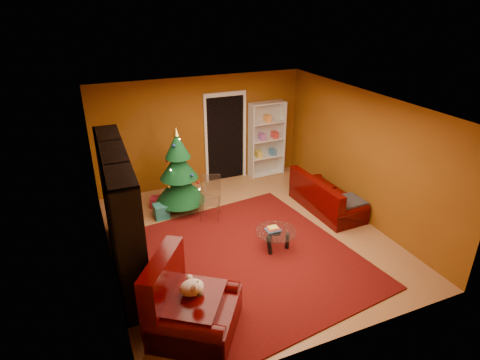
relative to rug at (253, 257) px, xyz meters
name	(u,v)px	position (x,y,z in m)	size (l,w,h in m)	color
floor	(248,239)	(0.17, 0.62, -0.04)	(5.00, 5.50, 0.05)	#9A6439
ceiling	(249,103)	(0.17, 0.62, 2.61)	(5.00, 5.50, 0.05)	silver
wall_back	(201,132)	(0.17, 3.39, 1.29)	(5.00, 0.05, 2.60)	brown
wall_left	(102,202)	(-2.35, 0.62, 1.29)	(0.05, 5.50, 2.60)	brown
wall_right	(363,156)	(2.70, 0.62, 1.29)	(0.05, 5.50, 2.60)	brown
doorway	(225,139)	(0.77, 3.35, 1.04)	(1.06, 0.60, 2.16)	black
rug	(253,257)	(0.00, 0.00, 0.00)	(3.34, 3.89, 0.02)	#5A0E0B
media_unit	(120,214)	(-2.10, 0.55, 1.06)	(0.43, 2.78, 2.13)	black
christmas_tree	(179,171)	(-0.71, 2.20, 0.89)	(1.05, 1.05, 1.87)	#0A3A19
gift_box_teal	(161,211)	(-1.18, 2.03, 0.14)	(0.29, 0.29, 0.29)	#1F7672
gift_box_green	(192,195)	(-0.38, 2.49, 0.13)	(0.29, 0.29, 0.29)	#1A541E
gift_box_red	(156,202)	(-1.18, 2.54, 0.10)	(0.23, 0.23, 0.23)	maroon
white_bookshelf	(267,140)	(1.82, 3.19, 0.93)	(0.90, 0.32, 1.95)	white
armchair	(195,304)	(-1.44, -1.24, 0.45)	(1.19, 1.19, 0.93)	#360102
dog	(192,288)	(-1.45, -1.17, 0.68)	(0.40, 0.30, 0.30)	beige
sofa	(327,193)	(2.19, 0.99, 0.37)	(1.78, 0.80, 0.77)	#360102
coffee_table	(276,240)	(0.48, 0.08, 0.19)	(0.76, 0.76, 0.47)	gray
acrylic_chair	(210,201)	(-0.25, 1.59, 0.41)	(0.43, 0.47, 0.83)	#66605B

